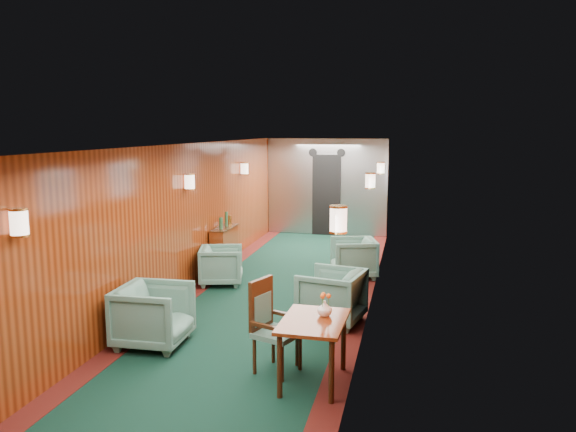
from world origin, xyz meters
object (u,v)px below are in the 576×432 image
object	(u,v)px
armchair_left_near	(154,315)
armchair_right_near	(331,296)
credenza	(224,248)
armchair_right_far	(354,258)
armchair_left_far	(221,265)
dining_table	(313,330)
side_chair	(270,322)

from	to	relation	value
armchair_left_near	armchair_right_near	bearing A→B (deg)	-59.22
credenza	armchair_right_far	distance (m)	2.43
armchair_left_far	armchair_right_far	bearing A→B (deg)	-81.60
dining_table	armchair_right_far	size ratio (longest dim) A/B	1.21
side_chair	armchair_right_far	bearing A→B (deg)	103.88
side_chair	armchair_left_far	world-z (taller)	side_chair
dining_table	credenza	world-z (taller)	credenza
credenza	armchair_right_far	world-z (taller)	credenza
side_chair	dining_table	bearing A→B (deg)	-2.27
armchair_left_near	armchair_right_far	world-z (taller)	armchair_left_near
credenza	armchair_right_far	bearing A→B (deg)	-0.13
credenza	armchair_right_far	size ratio (longest dim) A/B	1.41
side_chair	armchair_right_near	world-z (taller)	side_chair
dining_table	side_chair	bearing A→B (deg)	158.53
armchair_left_near	armchair_right_far	size ratio (longest dim) A/B	1.07
side_chair	armchair_right_far	size ratio (longest dim) A/B	1.31
dining_table	side_chair	xyz separation A→B (m)	(-0.52, 0.22, -0.03)
dining_table	side_chair	distance (m)	0.57
dining_table	armchair_left_far	size ratio (longest dim) A/B	1.30
side_chair	armchair_left_near	world-z (taller)	side_chair
dining_table	armchair_left_far	bearing A→B (deg)	124.31
side_chair	armchair_left_far	xyz separation A→B (m)	(-1.67, 3.16, -0.23)
armchair_left_near	armchair_right_near	distance (m)	2.38
side_chair	armchair_left_far	size ratio (longest dim) A/B	1.42
credenza	armchair_right_near	distance (m)	3.42
credenza	armchair_left_near	distance (m)	3.75
armchair_left_far	side_chair	bearing A→B (deg)	-167.67
armchair_right_far	armchair_left_far	bearing A→B (deg)	-81.39
armchair_left_far	armchair_right_near	xyz separation A→B (m)	(2.11, -1.51, 0.04)
armchair_right_near	armchair_right_far	bearing A→B (deg)	-169.39
side_chair	credenza	distance (m)	4.56
side_chair	armchair_right_near	size ratio (longest dim) A/B	1.25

